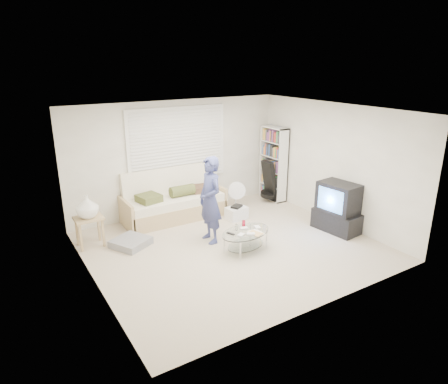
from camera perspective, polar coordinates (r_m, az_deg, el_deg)
ground at (r=7.51m, az=1.16°, el=-7.79°), size 5.00×5.00×0.00m
room_shell at (r=7.34m, az=-0.79°, el=5.15°), size 5.02×4.52×2.51m
window_blinds at (r=8.84m, az=-6.59°, el=6.79°), size 2.32×0.08×1.62m
futon_sofa at (r=8.75m, az=-7.24°, el=-1.50°), size 2.21×0.89×1.08m
grey_floor_pillow at (r=7.71m, az=-13.17°, el=-7.01°), size 0.81×0.81×0.14m
side_table at (r=7.66m, az=-18.94°, el=-2.28°), size 0.50×0.40×1.00m
bookshelf at (r=9.82m, az=7.06°, el=4.03°), size 0.28×0.76×1.80m
guitar_case at (r=9.71m, az=6.48°, el=1.15°), size 0.38×0.38×1.01m
floor_fan at (r=9.13m, az=1.66°, el=-0.23°), size 0.42×0.27×0.68m
storage_bin at (r=8.70m, az=1.81°, el=-2.97°), size 0.46×0.34×0.31m
tv_unit at (r=8.31m, az=15.89°, el=-2.20°), size 0.59×0.97×1.01m
coffee_table at (r=7.24m, az=3.15°, el=-6.17°), size 1.12×0.84×0.50m
standing_person at (r=7.42m, az=-1.99°, el=-1.16°), size 0.41×0.61×1.65m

